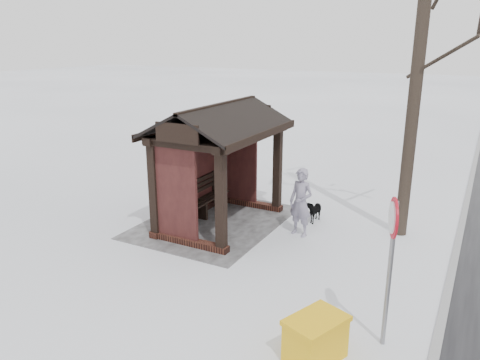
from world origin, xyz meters
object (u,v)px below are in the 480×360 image
dog (313,210)px  road_sign (391,242)px  grit_bin (315,339)px  bus_shelter (214,140)px  pedestrian (301,202)px

dog → road_sign: (4.39, 2.70, 1.43)m
grit_bin → dog: bearing=-138.3°
bus_shelter → pedestrian: (-0.27, 2.22, -1.33)m
road_sign → pedestrian: bearing=-161.3°
pedestrian → road_sign: (3.38, 2.67, 0.89)m
pedestrian → bus_shelter: bearing=-159.3°
pedestrian → road_sign: bearing=-38.0°
bus_shelter → dog: 3.15m
bus_shelter → grit_bin: size_ratio=3.40×
road_sign → dog: bearing=-168.1°
grit_bin → road_sign: 1.80m
dog → pedestrian: bearing=-87.2°
pedestrian → grit_bin: (4.24, 1.88, -0.48)m
dog → road_sign: 5.35m
bus_shelter → pedestrian: size_ratio=2.17×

